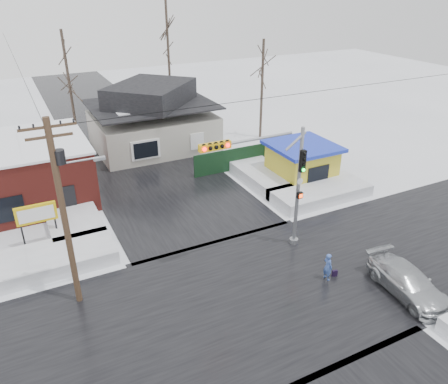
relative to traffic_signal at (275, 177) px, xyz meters
name	(u,v)px	position (x,y,z in m)	size (l,w,h in m)	color
ground	(261,293)	(-2.43, -2.97, -4.54)	(120.00, 120.00, 0.00)	white
road_ns	(261,293)	(-2.43, -2.97, -4.53)	(10.00, 120.00, 0.02)	black
road_ew	(261,293)	(-2.43, -2.97, -4.53)	(120.00, 10.00, 0.02)	black
snowbank_nw	(47,261)	(-11.43, 4.03, -4.14)	(7.00, 3.00, 0.80)	white
snowbank_ne	(320,192)	(6.57, 4.03, -4.14)	(7.00, 3.00, 0.80)	white
snowbank_nside_w	(70,212)	(-9.43, 9.03, -4.14)	(3.00, 8.00, 0.80)	white
snowbank_nside_e	(258,172)	(4.57, 9.03, -4.14)	(3.00, 8.00, 0.80)	white
traffic_signal	(275,177)	(0.00, 0.00, 0.00)	(6.05, 0.68, 7.00)	gray
utility_pole	(64,205)	(-10.36, 0.53, 0.57)	(3.15, 0.44, 9.00)	#382619
marquee_sign	(36,215)	(-11.43, 6.53, -2.62)	(2.20, 0.21, 2.55)	black
house	(152,119)	(-0.43, 19.03, -1.92)	(10.40, 8.40, 5.76)	#B9B5A7
kiosk	(302,162)	(7.07, 7.03, -3.08)	(4.60, 4.60, 2.88)	gold
fence	(240,158)	(4.07, 11.03, -3.64)	(8.00, 0.12, 1.80)	black
tree_far_left	(65,55)	(-6.43, 23.03, 3.41)	(3.00, 3.00, 10.00)	#332821
tree_far_mid	(167,27)	(3.57, 25.03, 5.00)	(3.00, 3.00, 12.00)	#332821
tree_far_right	(263,60)	(9.57, 17.03, 2.62)	(3.00, 3.00, 9.00)	#332821
pedestrian	(328,267)	(1.12, -3.49, -3.78)	(0.55, 0.36, 1.51)	#3A57A4
car	(407,282)	(3.84, -6.11, -3.88)	(1.86, 4.57, 1.33)	#B8BBBF
shopping_bag	(335,274)	(1.63, -3.50, -4.36)	(0.28, 0.12, 0.35)	black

